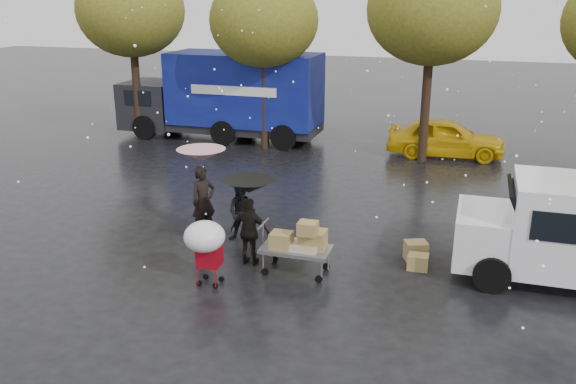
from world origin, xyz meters
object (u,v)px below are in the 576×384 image
(person_black, at_px, (250,232))
(blue_truck, at_px, (226,96))
(vendor_cart, at_px, (300,242))
(shopping_cart, at_px, (205,240))
(person_pink, at_px, (203,202))
(yellow_taxi, at_px, (446,137))

(person_black, xyz_separation_m, blue_truck, (-5.26, 11.15, 0.98))
(vendor_cart, bearing_deg, shopping_cart, -143.61)
(person_pink, distance_m, vendor_cart, 3.19)
(person_black, distance_m, vendor_cart, 1.20)
(person_pink, height_order, vendor_cart, person_pink)
(shopping_cart, height_order, blue_truck, blue_truck)
(person_pink, distance_m, shopping_cart, 2.86)
(blue_truck, bearing_deg, yellow_taxi, -1.64)
(vendor_cart, relative_size, blue_truck, 0.18)
(shopping_cart, bearing_deg, vendor_cart, 36.39)
(person_pink, relative_size, vendor_cart, 1.18)
(vendor_cart, distance_m, blue_truck, 13.04)
(vendor_cart, xyz_separation_m, blue_truck, (-6.45, 11.29, 1.03))
(vendor_cart, height_order, blue_truck, blue_truck)
(person_black, bearing_deg, vendor_cart, 172.75)
(person_pink, xyz_separation_m, person_black, (1.69, -1.22, -0.12))
(blue_truck, bearing_deg, person_pink, -70.24)
(shopping_cart, xyz_separation_m, blue_truck, (-4.81, 12.50, 0.69))
(vendor_cart, bearing_deg, blue_truck, 119.72)
(person_black, bearing_deg, person_pink, -36.49)
(vendor_cart, distance_m, yellow_taxi, 11.29)
(person_black, distance_m, yellow_taxi, 11.46)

